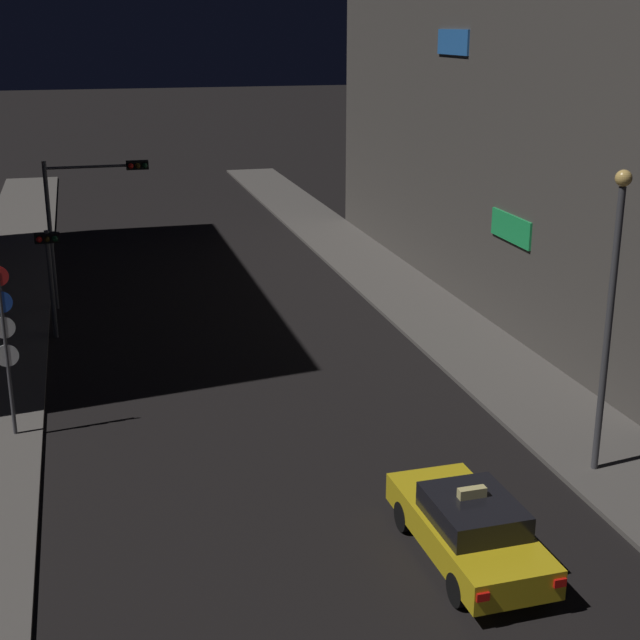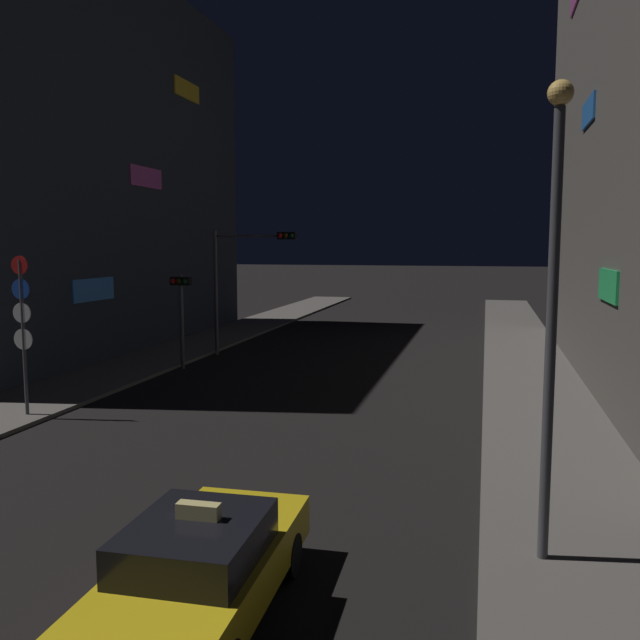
# 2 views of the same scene
# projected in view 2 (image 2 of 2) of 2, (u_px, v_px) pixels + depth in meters

# --- Properties ---
(sidewalk_left) EXTENTS (3.37, 58.86, 0.12)m
(sidewalk_left) POSITION_uv_depth(u_px,v_px,m) (196.00, 345.00, 31.99)
(sidewalk_left) COLOR #5B5651
(sidewalk_left) RESTS_ON ground_plane
(sidewalk_right) EXTENTS (3.37, 58.86, 0.12)m
(sidewalk_right) POSITION_uv_depth(u_px,v_px,m) (525.00, 358.00, 28.33)
(sidewalk_right) COLOR #5B5651
(sidewalk_right) RESTS_ON ground_plane
(building_facade_left) EXTENTS (6.43, 22.54, 17.18)m
(building_facade_left) POSITION_uv_depth(u_px,v_px,m) (83.00, 164.00, 30.84)
(building_facade_left) COLOR #282D38
(building_facade_left) RESTS_ON ground_plane
(taxi) EXTENTS (1.92, 4.50, 1.62)m
(taxi) POSITION_uv_depth(u_px,v_px,m) (201.00, 568.00, 8.57)
(taxi) COLOR yellow
(taxi) RESTS_ON ground_plane
(traffic_light_overhead) EXTENTS (3.76, 0.42, 5.49)m
(traffic_light_overhead) POSITION_uv_depth(u_px,v_px,m) (245.00, 266.00, 28.75)
(traffic_light_overhead) COLOR #47474C
(traffic_light_overhead) RESTS_ON ground_plane
(traffic_light_left_kerb) EXTENTS (0.80, 0.42, 3.71)m
(traffic_light_left_kerb) POSITION_uv_depth(u_px,v_px,m) (181.00, 302.00, 25.89)
(traffic_light_left_kerb) COLOR #47474C
(traffic_light_left_kerb) RESTS_ON ground_plane
(sign_pole_left) EXTENTS (0.58, 0.10, 4.45)m
(sign_pole_left) POSITION_uv_depth(u_px,v_px,m) (23.00, 322.00, 18.41)
(sign_pole_left) COLOR #47474C
(sign_pole_left) RESTS_ON sidewalk_left
(street_lamp_near_block) EXTENTS (0.37, 0.37, 7.08)m
(street_lamp_near_block) POSITION_uv_depth(u_px,v_px,m) (553.00, 286.00, 9.70)
(street_lamp_near_block) COLOR #47474C
(street_lamp_near_block) RESTS_ON sidewalk_right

